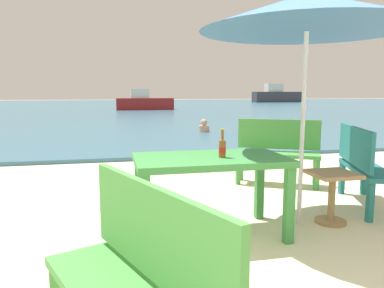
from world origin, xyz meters
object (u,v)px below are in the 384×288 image
object	(u,v)px
boat_fishing_trawler	(144,102)
boat_ferry	(277,96)
beer_bottle_amber	(222,147)
bench_teal_center	(362,162)
patio_umbrella	(307,12)
bench_green_left	(136,278)
picnic_table_green	(210,168)
bench_green_right	(278,148)
swimmer_person	(204,127)
side_table_wood	(332,190)

from	to	relation	value
boat_fishing_trawler	boat_ferry	size ratio (longest dim) A/B	0.66
beer_bottle_amber	boat_fishing_trawler	world-z (taller)	boat_fishing_trawler
bench_teal_center	boat_ferry	size ratio (longest dim) A/B	0.21
beer_bottle_amber	boat_fishing_trawler	xyz separation A→B (m)	(1.32, 22.87, -0.26)
patio_umbrella	bench_green_left	distance (m)	3.01
picnic_table_green	bench_green_left	xyz separation A→B (m)	(-0.81, -1.71, -0.11)
beer_bottle_amber	bench_green_left	world-z (taller)	beer_bottle_amber
bench_green_right	swimmer_person	size ratio (longest dim) A/B	2.99
side_table_wood	bench_green_right	bearing A→B (deg)	83.90
boat_ferry	swimmer_person	bearing A→B (deg)	-119.05
swimmer_person	patio_umbrella	bearing A→B (deg)	-97.19
picnic_table_green	boat_ferry	size ratio (longest dim) A/B	0.23
bench_teal_center	bench_green_left	world-z (taller)	same
bench_green_right	boat_ferry	world-z (taller)	boat_ferry
boat_fishing_trawler	bench_green_left	bearing A→B (deg)	-95.17
picnic_table_green	bench_green_left	world-z (taller)	bench_green_left
patio_umbrella	side_table_wood	distance (m)	1.80
beer_bottle_amber	bench_green_right	size ratio (longest dim) A/B	0.22
bench_teal_center	bench_green_right	world-z (taller)	same
side_table_wood	bench_green_left	distance (m)	2.76
boat_ferry	picnic_table_green	bearing A→B (deg)	-116.08
patio_umbrella	bench_green_left	world-z (taller)	patio_umbrella
patio_umbrella	boat_ferry	xyz separation A→B (m)	(17.55, 37.78, -1.26)
picnic_table_green	bench_teal_center	distance (m)	2.03
bench_green_right	beer_bottle_amber	bearing A→B (deg)	-128.26
bench_green_right	boat_ferry	bearing A→B (deg)	64.77
boat_fishing_trawler	bench_teal_center	bearing A→B (deg)	-88.55
bench_green_left	bench_green_right	xyz separation A→B (m)	(2.30, 3.42, 0.00)
picnic_table_green	beer_bottle_amber	distance (m)	0.23
boat_ferry	beer_bottle_amber	bearing A→B (deg)	-115.92
picnic_table_green	boat_ferry	world-z (taller)	boat_ferry
side_table_wood	bench_teal_center	xyz separation A→B (m)	(0.66, 0.42, 0.19)
beer_bottle_amber	bench_teal_center	bearing A→B (deg)	15.73
side_table_wood	boat_ferry	bearing A→B (deg)	65.53
boat_ferry	boat_fishing_trawler	bearing A→B (deg)	-138.62
beer_bottle_amber	bench_green_left	distance (m)	1.90
picnic_table_green	boat_fishing_trawler	world-z (taller)	boat_fishing_trawler
swimmer_person	bench_green_right	bearing A→B (deg)	-94.52
side_table_wood	boat_fishing_trawler	distance (m)	22.76
beer_bottle_amber	bench_green_left	xyz separation A→B (m)	(-0.90, -1.65, -0.31)
picnic_table_green	bench_green_right	distance (m)	2.28
bench_green_right	bench_teal_center	bearing A→B (deg)	-68.94
picnic_table_green	bench_teal_center	size ratio (longest dim) A/B	1.12
bench_green_left	side_table_wood	bearing A→B (deg)	39.56
side_table_wood	bench_teal_center	bearing A→B (deg)	32.60
beer_bottle_amber	swimmer_person	bearing A→B (deg)	76.87
boat_ferry	side_table_wood	bearing A→B (deg)	-114.47
beer_bottle_amber	boat_ferry	xyz separation A→B (m)	(18.45, 37.96, 0.01)
swimmer_person	bench_green_left	bearing A→B (deg)	-105.96
beer_bottle_amber	picnic_table_green	bearing A→B (deg)	145.53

